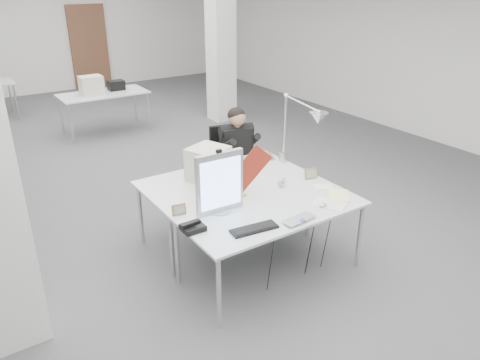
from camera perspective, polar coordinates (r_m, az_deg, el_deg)
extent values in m
cube|color=#474649|center=(6.78, -9.14, -1.06)|extent=(10.00, 14.00, 0.02)
cube|color=silver|center=(12.95, -23.56, 16.68)|extent=(10.00, 0.02, 3.20)
cube|color=silver|center=(9.45, 19.83, 15.18)|extent=(0.02, 14.00, 3.20)
cube|color=white|center=(9.62, -2.37, 16.64)|extent=(0.45, 0.45, 3.20)
cube|color=brown|center=(13.23, -17.89, 15.17)|extent=(0.95, 0.08, 2.10)
cube|color=silver|center=(4.51, 3.91, -3.61)|extent=(1.80, 0.90, 0.02)
cube|color=silver|center=(5.18, -2.12, 0.23)|extent=(1.80, 0.90, 0.02)
cube|color=silver|center=(9.29, -16.34, 10.07)|extent=(1.60, 0.80, 0.02)
cube|color=#A8A8AD|center=(4.32, -2.51, -0.33)|extent=(0.48, 0.07, 0.59)
cube|color=maroon|center=(4.41, 0.92, 1.07)|extent=(0.45, 0.19, 0.52)
cube|color=black|center=(4.13, 1.74, -5.97)|extent=(0.45, 0.20, 0.02)
imported|color=silver|center=(4.27, 7.65, -5.07)|extent=(0.35, 0.24, 0.03)
ellipsoid|color=#A7A7AC|center=(4.59, 10.07, -3.03)|extent=(0.10, 0.08, 0.03)
cube|color=black|center=(4.14, -5.78, -5.79)|extent=(0.20, 0.18, 0.05)
cube|color=#A16E45|center=(4.39, -7.46, -3.59)|extent=(0.14, 0.06, 0.11)
cube|color=olive|center=(5.17, 8.63, 0.80)|extent=(0.16, 0.06, 0.12)
cylinder|color=#AAAAAE|center=(4.94, 5.12, -0.27)|extent=(0.10, 0.05, 0.10)
cube|color=silver|center=(4.66, 10.84, -2.86)|extent=(0.35, 0.39, 0.01)
cube|color=#EBE58D|center=(4.85, 11.96, -1.83)|extent=(0.33, 0.34, 0.01)
cube|color=silver|center=(5.01, 10.08, -0.79)|extent=(0.23, 0.21, 0.01)
cube|color=beige|center=(5.06, -3.91, 2.00)|extent=(0.49, 0.48, 0.36)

